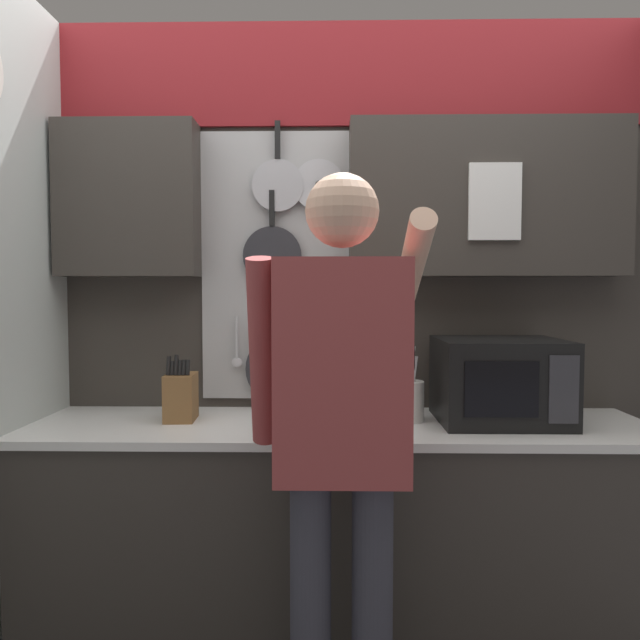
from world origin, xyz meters
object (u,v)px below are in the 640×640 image
object	(u,v)px
knife_block	(181,396)
utensil_crock	(410,399)
person	(342,415)
microwave	(500,380)

from	to	relation	value
knife_block	utensil_crock	world-z (taller)	utensil_crock
knife_block	person	distance (m)	0.80
knife_block	person	bearing A→B (deg)	-40.73
knife_block	utensil_crock	bearing A→B (deg)	0.01
microwave	utensil_crock	distance (m)	0.34
knife_block	microwave	bearing A→B (deg)	-0.02
utensil_crock	person	world-z (taller)	person
knife_block	person	xyz separation A→B (m)	(0.61, -0.52, 0.04)
microwave	person	xyz separation A→B (m)	(-0.61, -0.52, -0.02)
microwave	knife_block	bearing A→B (deg)	179.98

